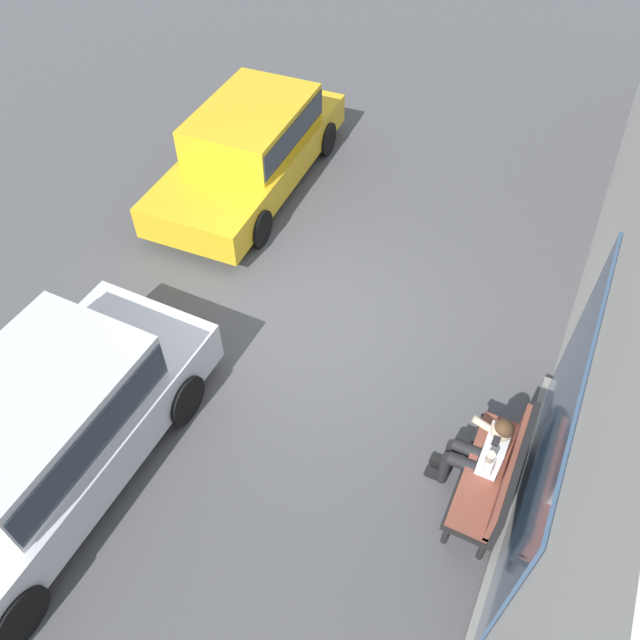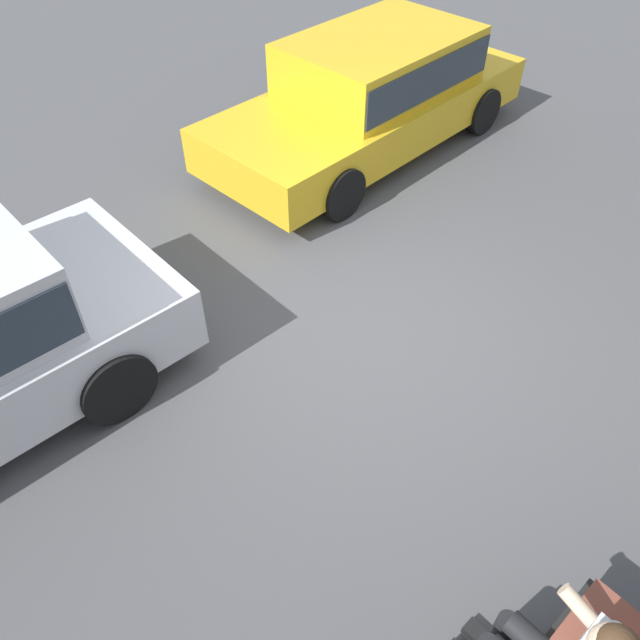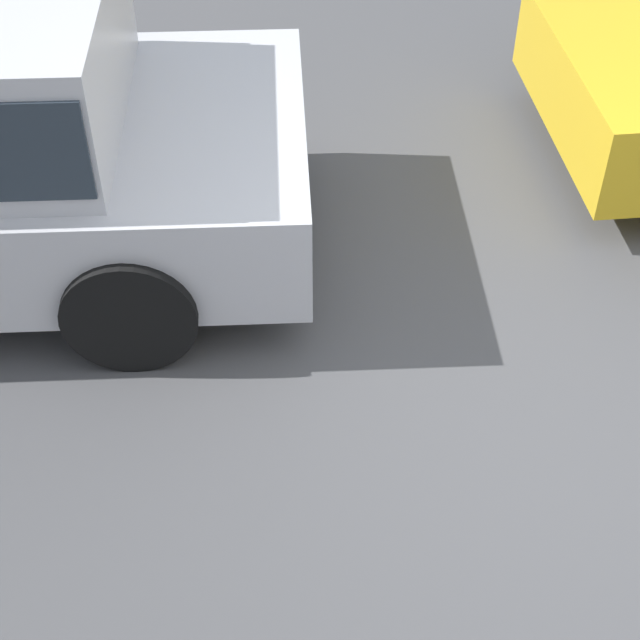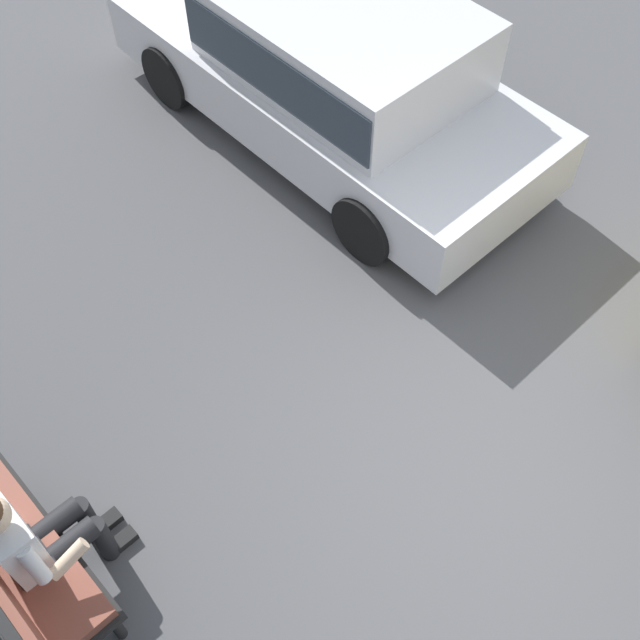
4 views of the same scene
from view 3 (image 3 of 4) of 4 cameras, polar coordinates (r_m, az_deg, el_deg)
name	(u,v)px [view 3 (image 3 of 4)]	position (r m, az deg, el deg)	size (l,w,h in m)	color
ground_plane	(591,469)	(4.48, 15.48, -8.37)	(60.00, 60.00, 0.00)	#4C4C4F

